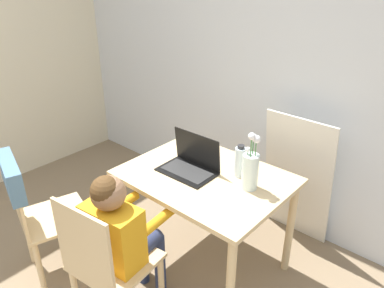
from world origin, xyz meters
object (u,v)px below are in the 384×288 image
at_px(chair_spare, 30,200).
at_px(laptop, 191,162).
at_px(chair_occupied, 106,265).
at_px(person_seated, 120,229).
at_px(water_bottle, 240,161).
at_px(flower_vase, 250,168).

relative_size(chair_spare, laptop, 2.48).
relative_size(chair_occupied, laptop, 2.46).
xyz_separation_m(person_seated, laptop, (-0.01, 0.59, 0.16)).
distance_m(chair_spare, person_seated, 0.66).
xyz_separation_m(chair_spare, water_bottle, (0.89, 0.92, 0.21)).
bearing_deg(flower_vase, person_seated, -119.60).
height_order(person_seated, water_bottle, person_seated).
height_order(laptop, flower_vase, flower_vase).
bearing_deg(person_seated, water_bottle, -115.86).
xyz_separation_m(chair_occupied, flower_vase, (0.36, 0.78, 0.39)).
distance_m(laptop, water_bottle, 0.31).
bearing_deg(chair_spare, laptop, -112.67).
height_order(chair_occupied, water_bottle, water_bottle).
bearing_deg(flower_vase, chair_occupied, -114.75).
distance_m(person_seated, laptop, 0.61).
bearing_deg(flower_vase, laptop, -169.88).
bearing_deg(laptop, water_bottle, 27.60).
bearing_deg(water_bottle, laptop, -151.14).
relative_size(laptop, flower_vase, 0.99).
distance_m(chair_occupied, water_bottle, 0.96).
relative_size(chair_spare, flower_vase, 2.47).
xyz_separation_m(chair_occupied, water_bottle, (0.24, 0.86, 0.36)).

